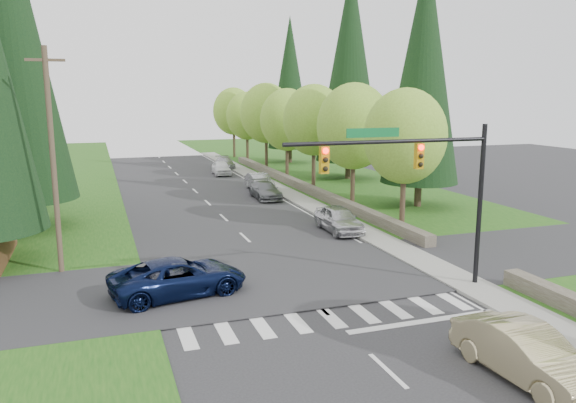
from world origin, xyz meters
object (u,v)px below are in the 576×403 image
suv_navy (179,277)px  parked_car_d (221,168)px  parked_car_c (259,182)px  parked_car_a (339,219)px  parked_car_b (265,190)px  sedan_champagne (526,353)px  parked_car_e (225,163)px

suv_navy → parked_car_d: suv_navy is taller
parked_car_c → suv_navy: bearing=-114.8°
parked_car_a → parked_car_c: size_ratio=1.04×
parked_car_a → parked_car_d: bearing=94.3°
parked_car_c → parked_car_b: bearing=-100.7°
sedan_champagne → parked_car_a: bearing=78.8°
parked_car_e → parked_car_d: bearing=-103.8°
parked_car_a → parked_car_d: size_ratio=1.10×
suv_navy → parked_car_e: 39.51m
parked_car_a → parked_car_d: parked_car_a is taller
sedan_champagne → parked_car_a: (2.15, 17.75, -0.01)m
parked_car_d → parked_car_e: 4.76m
sedan_champagne → parked_car_e: bearing=83.2°
parked_car_e → sedan_champagne: bearing=-89.3°
suv_navy → parked_car_e: bearing=-25.9°
parked_car_a → parked_car_c: 15.52m
parked_car_b → parked_car_c: 3.90m
parked_car_b → parked_car_d: bearing=93.0°
suv_navy → parked_car_d: 34.75m
sedan_champagne → parked_car_d: sedan_champagne is taller
sedan_champagne → parked_car_d: (0.75, 43.58, -0.08)m
suv_navy → parked_car_a: (10.46, 7.72, 0.00)m
parked_car_d → parked_car_c: bearing=-80.5°
sedan_champagne → parked_car_e: sedan_champagne is taller
sedan_champagne → parked_car_b: size_ratio=1.05×
parked_car_c → parked_car_d: size_ratio=1.06×
sedan_champagne → parked_car_d: 43.58m
sedan_champagne → parked_car_e: 48.17m
parked_car_d → sedan_champagne: bearing=-87.2°
parked_car_c → parked_car_e: size_ratio=1.00×
suv_navy → parked_car_a: size_ratio=1.22×
suv_navy → parked_car_a: parked_car_a is taller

